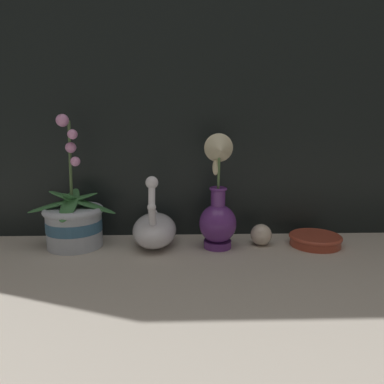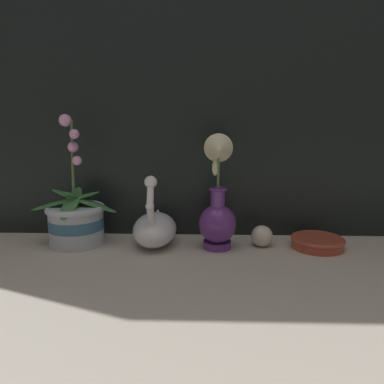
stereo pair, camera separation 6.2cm
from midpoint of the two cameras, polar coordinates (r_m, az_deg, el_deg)
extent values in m
plane|color=#BCB2A3|center=(0.99, 2.71, -10.09)|extent=(2.80, 2.80, 0.00)
cube|color=black|center=(1.17, 2.82, 23.05)|extent=(2.80, 0.03, 1.20)
cylinder|color=#B2BCCC|center=(1.12, -15.68, -4.89)|extent=(0.15, 0.15, 0.11)
cylinder|color=#386689|center=(1.12, -15.69, -4.61)|extent=(0.16, 0.16, 0.03)
torus|color=#B2BCCC|center=(1.11, -15.81, -2.48)|extent=(0.17, 0.17, 0.02)
cylinder|color=#4C6B3D|center=(1.09, -16.17, 4.10)|extent=(0.01, 0.03, 0.24)
ellipsoid|color=#38703D|center=(1.10, -14.55, -1.34)|extent=(0.19, 0.05, 0.08)
ellipsoid|color=#38703D|center=(1.13, -15.24, -1.03)|extent=(0.07, 0.16, 0.08)
ellipsoid|color=#38703D|center=(1.11, -17.23, -1.34)|extent=(0.20, 0.07, 0.06)
ellipsoid|color=#38703D|center=(1.08, -16.37, -1.63)|extent=(0.05, 0.13, 0.08)
sphere|color=#DB8EC6|center=(1.09, -17.22, 10.39)|extent=(0.03, 0.03, 0.03)
sphere|color=#DB8EC6|center=(1.06, -15.90, 8.50)|extent=(0.03, 0.03, 0.03)
sphere|color=#DB8EC6|center=(1.08, -16.12, 6.61)|extent=(0.03, 0.03, 0.03)
sphere|color=#DB8EC6|center=(1.06, -15.53, 4.62)|extent=(0.03, 0.03, 0.03)
ellipsoid|color=white|center=(1.08, -4.05, -5.74)|extent=(0.12, 0.19, 0.09)
cone|color=white|center=(1.14, -3.70, -4.03)|extent=(0.06, 0.08, 0.07)
cylinder|color=white|center=(1.00, -4.49, -3.77)|extent=(0.02, 0.05, 0.07)
sphere|color=white|center=(0.97, -4.63, -2.24)|extent=(0.02, 0.02, 0.02)
cylinder|color=white|center=(0.98, -4.58, -0.36)|extent=(0.02, 0.04, 0.07)
sphere|color=white|center=(0.98, -4.53, 1.50)|extent=(0.03, 0.03, 0.03)
cylinder|color=#602D7F|center=(1.07, 5.54, -7.96)|extent=(0.08, 0.08, 0.02)
ellipsoid|color=#602D7F|center=(1.05, 5.60, -4.88)|extent=(0.10, 0.10, 0.11)
cylinder|color=#602D7F|center=(1.03, 5.68, -0.91)|extent=(0.04, 0.04, 0.05)
torus|color=#602D7F|center=(1.03, 5.70, 0.44)|extent=(0.05, 0.05, 0.01)
cylinder|color=#567A47|center=(1.01, 5.78, 2.93)|extent=(0.01, 0.02, 0.09)
cone|color=beige|center=(0.99, 5.92, 6.46)|extent=(0.08, 0.06, 0.08)
ellipsoid|color=beige|center=(1.01, 5.32, 3.73)|extent=(0.02, 0.02, 0.04)
sphere|color=beige|center=(1.09, 12.22, -6.58)|extent=(0.06, 0.06, 0.06)
cylinder|color=#A8422D|center=(1.13, 20.08, -7.27)|extent=(0.14, 0.14, 0.03)
torus|color=#A8422D|center=(1.13, 20.11, -6.79)|extent=(0.15, 0.15, 0.01)
camera|label=1|loc=(0.03, -88.30, 0.34)|focal=35.00mm
camera|label=2|loc=(0.03, 91.70, -0.34)|focal=35.00mm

